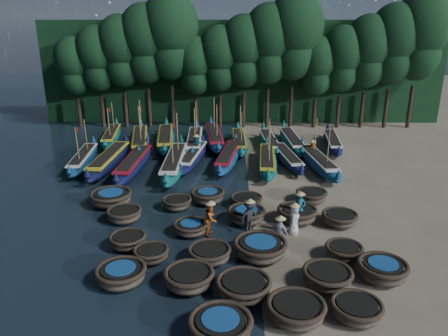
{
  "coord_description": "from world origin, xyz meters",
  "views": [
    {
      "loc": [
        -1.25,
        -22.0,
        10.43
      ],
      "look_at": [
        -1.59,
        4.01,
        1.3
      ],
      "focal_mm": 35.0,
      "sensor_mm": 36.0,
      "label": 1
    }
  ],
  "objects_px": {
    "long_boat_7": "(287,158)",
    "long_boat_15": "(269,142)",
    "coracle_10": "(128,240)",
    "coracle_24": "(311,196)",
    "long_boat_1": "(109,160)",
    "fisherman_4": "(280,231)",
    "coracle_15": "(124,214)",
    "long_boat_17": "(333,142)",
    "fisherman_3": "(250,216)",
    "coracle_14": "(344,251)",
    "long_boat_6": "(267,161)",
    "coracle_12": "(209,254)",
    "coracle_22": "(208,196)",
    "coracle_7": "(244,287)",
    "fisherman_0": "(294,218)",
    "long_boat_14": "(239,142)",
    "long_boat_16": "(292,141)",
    "fisherman_5": "(197,146)",
    "coracle_9": "(382,270)",
    "long_boat_2": "(134,164)",
    "long_boat_3": "(175,163)",
    "coracle_8": "(327,277)",
    "fisherman_1": "(300,207)",
    "coracle_3": "(296,310)",
    "coracle_6": "(189,278)",
    "coracle_23": "(247,201)",
    "coracle_17": "(246,215)",
    "coracle_2": "(220,327)",
    "fisherman_6": "(312,150)",
    "long_boat_4": "(193,157)",
    "coracle_13": "(260,248)",
    "long_boat_9": "(111,136)",
    "long_boat_13": "(214,137)",
    "coracle_20": "(111,198)",
    "coracle_4": "(357,309)",
    "coracle_11": "(151,254)",
    "coracle_18": "(297,214)",
    "long_boat_0": "(83,159)",
    "long_boat_12": "(195,142)",
    "coracle_5": "(121,274)",
    "long_boat_5": "(228,157)",
    "long_boat_11": "(165,139)"
  },
  "relations": [
    {
      "from": "coracle_17",
      "to": "long_boat_3",
      "type": "height_order",
      "value": "long_boat_3"
    },
    {
      "from": "coracle_23",
      "to": "coracle_13",
      "type": "bearing_deg",
      "value": -85.67
    },
    {
      "from": "coracle_4",
      "to": "coracle_24",
      "type": "height_order",
      "value": "coracle_24"
    },
    {
      "from": "coracle_6",
      "to": "coracle_23",
      "type": "xyz_separation_m",
      "value": [
        2.6,
        7.97,
        -0.08
      ]
    },
    {
      "from": "long_boat_11",
      "to": "long_boat_14",
      "type": "distance_m",
      "value": 6.23
    },
    {
      "from": "coracle_15",
      "to": "long_boat_0",
      "type": "height_order",
      "value": "long_boat_0"
    },
    {
      "from": "long_boat_16",
      "to": "fisherman_0",
      "type": "distance_m",
      "value": 15.41
    },
    {
      "from": "long_boat_4",
      "to": "long_boat_14",
      "type": "xyz_separation_m",
      "value": [
        3.53,
        4.1,
        0.01
      ]
    },
    {
      "from": "coracle_3",
      "to": "long_boat_16",
      "type": "bearing_deg",
      "value": 82.84
    },
    {
      "from": "coracle_17",
      "to": "long_boat_5",
      "type": "xyz_separation_m",
      "value": [
        -1.0,
        9.69,
        0.08
      ]
    },
    {
      "from": "coracle_12",
      "to": "coracle_22",
      "type": "bearing_deg",
      "value": 93.43
    },
    {
      "from": "long_boat_7",
      "to": "long_boat_15",
      "type": "height_order",
      "value": "long_boat_15"
    },
    {
      "from": "coracle_15",
      "to": "long_boat_17",
      "type": "bearing_deg",
      "value": 44.51
    },
    {
      "from": "long_boat_14",
      "to": "coracle_11",
      "type": "bearing_deg",
      "value": -104.67
    },
    {
      "from": "coracle_14",
      "to": "long_boat_6",
      "type": "relative_size",
      "value": 0.25
    },
    {
      "from": "coracle_7",
      "to": "fisherman_0",
      "type": "xyz_separation_m",
      "value": [
        2.67,
        5.2,
        0.44
      ]
    },
    {
      "from": "coracle_7",
      "to": "long_boat_2",
      "type": "distance_m",
      "value": 16.16
    },
    {
      "from": "long_boat_9",
      "to": "long_boat_17",
      "type": "bearing_deg",
      "value": -11.71
    },
    {
      "from": "long_boat_1",
      "to": "fisherman_4",
      "type": "height_order",
      "value": "fisherman_4"
    },
    {
      "from": "coracle_2",
      "to": "coracle_14",
      "type": "relative_size",
      "value": 1.18
    },
    {
      "from": "long_boat_2",
      "to": "long_boat_3",
      "type": "relative_size",
      "value": 0.93
    },
    {
      "from": "coracle_2",
      "to": "long_boat_2",
      "type": "height_order",
      "value": "long_boat_2"
    },
    {
      "from": "long_boat_1",
      "to": "fisherman_4",
      "type": "relative_size",
      "value": 4.93
    },
    {
      "from": "long_boat_2",
      "to": "fisherman_0",
      "type": "distance_m",
      "value": 13.59
    },
    {
      "from": "coracle_22",
      "to": "coracle_24",
      "type": "xyz_separation_m",
      "value": [
        6.1,
        0.17,
        -0.03
      ]
    },
    {
      "from": "fisherman_3",
      "to": "long_boat_1",
      "type": "bearing_deg",
      "value": 100.08
    },
    {
      "from": "long_boat_14",
      "to": "long_boat_16",
      "type": "distance_m",
      "value": 4.35
    },
    {
      "from": "long_boat_0",
      "to": "long_boat_2",
      "type": "bearing_deg",
      "value": -20.87
    },
    {
      "from": "coracle_4",
      "to": "coracle_15",
      "type": "bearing_deg",
      "value": 142.66
    },
    {
      "from": "coracle_20",
      "to": "long_boat_2",
      "type": "relative_size",
      "value": 0.31
    },
    {
      "from": "coracle_6",
      "to": "coracle_24",
      "type": "relative_size",
      "value": 1.17
    },
    {
      "from": "coracle_3",
      "to": "long_boat_6",
      "type": "distance_m",
      "value": 16.63
    },
    {
      "from": "long_boat_4",
      "to": "long_boat_15",
      "type": "xyz_separation_m",
      "value": [
        6.0,
        4.01,
        -0.0
      ]
    },
    {
      "from": "coracle_13",
      "to": "long_boat_0",
      "type": "relative_size",
      "value": 0.34
    },
    {
      "from": "coracle_2",
      "to": "fisherman_6",
      "type": "height_order",
      "value": "fisherman_6"
    },
    {
      "from": "coracle_7",
      "to": "coracle_14",
      "type": "distance_m",
      "value": 5.4
    },
    {
      "from": "long_boat_3",
      "to": "long_boat_7",
      "type": "bearing_deg",
      "value": 11.84
    },
    {
      "from": "coracle_23",
      "to": "long_boat_0",
      "type": "relative_size",
      "value": 0.25
    },
    {
      "from": "coracle_6",
      "to": "long_boat_16",
      "type": "bearing_deg",
      "value": 71.24
    },
    {
      "from": "coracle_10",
      "to": "long_boat_13",
      "type": "height_order",
      "value": "long_boat_13"
    },
    {
      "from": "coracle_6",
      "to": "long_boat_16",
      "type": "xyz_separation_m",
      "value": [
        6.77,
        19.94,
        0.1
      ]
    },
    {
      "from": "coracle_10",
      "to": "coracle_24",
      "type": "xyz_separation_m",
      "value": [
        9.62,
        5.49,
        0.02
      ]
    },
    {
      "from": "coracle_24",
      "to": "fisherman_3",
      "type": "xyz_separation_m",
      "value": [
        -3.79,
        -3.76,
        0.49
      ]
    },
    {
      "from": "coracle_18",
      "to": "coracle_20",
      "type": "height_order",
      "value": "coracle_18"
    },
    {
      "from": "fisherman_5",
      "to": "coracle_9",
      "type": "bearing_deg",
      "value": 85.9
    },
    {
      "from": "coracle_5",
      "to": "long_boat_7",
      "type": "relative_size",
      "value": 0.31
    },
    {
      "from": "long_boat_14",
      "to": "long_boat_15",
      "type": "bearing_deg",
      "value": -3.31
    },
    {
      "from": "coracle_4",
      "to": "coracle_20",
      "type": "relative_size",
      "value": 0.79
    },
    {
      "from": "coracle_8",
      "to": "fisherman_1",
      "type": "relative_size",
      "value": 1.29
    },
    {
      "from": "long_boat_2",
      "to": "long_boat_12",
      "type": "bearing_deg",
      "value": 58.94
    }
  ]
}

